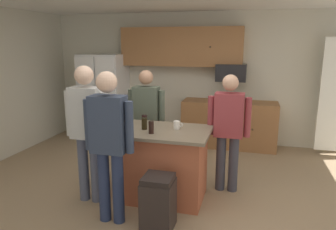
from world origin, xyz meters
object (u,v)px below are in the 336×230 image
at_px(person_elder_center, 147,116).
at_px(tumbler_amber, 151,127).
at_px(refrigerator, 104,97).
at_px(person_guest_by_door, 229,126).
at_px(person_guest_right, 109,138).
at_px(kitchen_island, 162,163).
at_px(trash_bin, 158,202).
at_px(person_guest_left, 87,125).
at_px(glass_stout_tall, 144,119).
at_px(glass_dark_ale, 144,124).
at_px(microwave_over_range, 231,73).
at_px(mug_ceramic_white, 177,125).

distance_m(person_elder_center, tumbler_amber, 0.96).
distance_m(refrigerator, person_guest_by_door, 3.30).
relative_size(person_guest_right, tumbler_amber, 11.20).
bearing_deg(person_guest_by_door, tumbler_amber, 7.11).
relative_size(person_elder_center, tumbler_amber, 10.52).
height_order(kitchen_island, tumbler_amber, tumbler_amber).
relative_size(person_guest_by_door, trash_bin, 2.63).
relative_size(kitchen_island, person_guest_by_door, 0.76).
height_order(refrigerator, tumbler_amber, refrigerator).
bearing_deg(person_guest_left, glass_stout_tall, 24.28).
distance_m(person_elder_center, glass_dark_ale, 0.76).
height_order(person_elder_center, glass_stout_tall, person_elder_center).
xyz_separation_m(microwave_over_range, mug_ceramic_white, (-0.51, -2.31, -0.47)).
bearing_deg(refrigerator, kitchen_island, -49.90).
bearing_deg(person_guest_right, person_guest_by_door, -17.48).
relative_size(kitchen_island, person_elder_center, 0.76).
xyz_separation_m(person_guest_right, mug_ceramic_white, (0.57, 0.79, -0.02)).
bearing_deg(tumbler_amber, person_elder_center, 112.19).
height_order(refrigerator, mug_ceramic_white, refrigerator).
bearing_deg(person_guest_by_door, person_guest_right, 15.53).
relative_size(person_guest_left, mug_ceramic_white, 14.28).
bearing_deg(microwave_over_range, kitchen_island, -105.83).
height_order(person_guest_right, person_guest_by_door, person_guest_right).
distance_m(person_guest_left, person_guest_by_door, 1.84).
bearing_deg(mug_ceramic_white, person_guest_left, -158.47).
bearing_deg(person_guest_left, person_guest_right, -59.16).
bearing_deg(person_guest_by_door, glass_dark_ale, -3.64).
relative_size(refrigerator, person_guest_left, 1.02).
bearing_deg(glass_stout_tall, person_guest_left, -135.25).
xyz_separation_m(kitchen_island, tumbler_amber, (-0.08, -0.19, 0.53)).
bearing_deg(tumbler_amber, trash_bin, -65.00).
bearing_deg(person_guest_by_door, microwave_over_range, -114.28).
xyz_separation_m(microwave_over_range, person_guest_by_door, (0.12, -1.97, -0.53)).
bearing_deg(person_guest_by_door, trash_bin, 32.46).
distance_m(refrigerator, microwave_over_range, 2.66).
distance_m(tumbler_amber, glass_stout_tall, 0.48).
relative_size(tumbler_amber, mug_ceramic_white, 1.26).
distance_m(microwave_over_range, glass_dark_ale, 2.64).
bearing_deg(person_guest_right, glass_stout_tall, 24.21).
bearing_deg(glass_stout_tall, person_guest_by_door, 10.00).
bearing_deg(refrigerator, person_elder_center, -47.07).
bearing_deg(kitchen_island, trash_bin, -77.30).
xyz_separation_m(microwave_over_range, glass_stout_tall, (-0.99, -2.17, -0.46)).
bearing_deg(person_elder_center, person_guest_by_door, 45.42).
bearing_deg(refrigerator, glass_stout_tall, -51.96).
height_order(person_guest_left, glass_stout_tall, person_guest_left).
bearing_deg(tumbler_amber, kitchen_island, 67.50).
xyz_separation_m(refrigerator, person_guest_right, (1.53, -2.99, 0.11)).
height_order(person_elder_center, mug_ceramic_white, person_elder_center).
height_order(person_elder_center, glass_dark_ale, person_elder_center).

